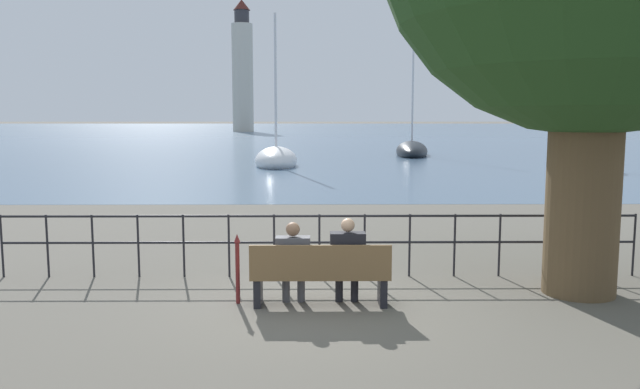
{
  "coord_description": "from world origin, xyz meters",
  "views": [
    {
      "loc": [
        -0.08,
        -8.56,
        2.62
      ],
      "look_at": [
        0.0,
        0.5,
        1.51
      ],
      "focal_mm": 35.0,
      "sensor_mm": 36.0,
      "label": 1
    }
  ],
  "objects_px": {
    "seated_person_left": "(293,259)",
    "sailboat_2": "(584,164)",
    "harbor_lighthouse": "(243,71)",
    "sailboat_1": "(412,151)",
    "sailboat_0": "(276,160)",
    "seated_person_right": "(348,257)",
    "park_bench": "(320,276)",
    "closed_umbrella": "(238,265)"
  },
  "relations": [
    {
      "from": "seated_person_right",
      "to": "sailboat_0",
      "type": "bearing_deg",
      "value": 95.69
    },
    {
      "from": "closed_umbrella",
      "to": "sailboat_0",
      "type": "distance_m",
      "value": 25.73
    },
    {
      "from": "closed_umbrella",
      "to": "sailboat_2",
      "type": "distance_m",
      "value": 28.23
    },
    {
      "from": "seated_person_left",
      "to": "harbor_lighthouse",
      "type": "distance_m",
      "value": 116.97
    },
    {
      "from": "sailboat_1",
      "to": "harbor_lighthouse",
      "type": "xyz_separation_m",
      "value": [
        -21.04,
        79.49,
        11.52
      ]
    },
    {
      "from": "sailboat_1",
      "to": "sailboat_2",
      "type": "distance_m",
      "value": 14.2
    },
    {
      "from": "seated_person_left",
      "to": "sailboat_0",
      "type": "distance_m",
      "value": 25.84
    },
    {
      "from": "sailboat_0",
      "to": "seated_person_right",
      "type": "bearing_deg",
      "value": -85.58
    },
    {
      "from": "sailboat_2",
      "to": "seated_person_left",
      "type": "bearing_deg",
      "value": -119.83
    },
    {
      "from": "sailboat_2",
      "to": "harbor_lighthouse",
      "type": "height_order",
      "value": "harbor_lighthouse"
    },
    {
      "from": "seated_person_right",
      "to": "sailboat_2",
      "type": "xyz_separation_m",
      "value": [
        13.66,
        23.84,
        -0.43
      ]
    },
    {
      "from": "seated_person_right",
      "to": "harbor_lighthouse",
      "type": "relative_size",
      "value": 0.05
    },
    {
      "from": "sailboat_2",
      "to": "sailboat_1",
      "type": "bearing_deg",
      "value": 121.45
    },
    {
      "from": "sailboat_0",
      "to": "sailboat_2",
      "type": "bearing_deg",
      "value": -8.08
    },
    {
      "from": "sailboat_1",
      "to": "harbor_lighthouse",
      "type": "distance_m",
      "value": 83.03
    },
    {
      "from": "seated_person_left",
      "to": "sailboat_1",
      "type": "height_order",
      "value": "sailboat_1"
    },
    {
      "from": "sailboat_1",
      "to": "harbor_lighthouse",
      "type": "height_order",
      "value": "harbor_lighthouse"
    },
    {
      "from": "seated_person_left",
      "to": "harbor_lighthouse",
      "type": "bearing_deg",
      "value": 96.77
    },
    {
      "from": "seated_person_left",
      "to": "sailboat_2",
      "type": "relative_size",
      "value": 0.15
    },
    {
      "from": "park_bench",
      "to": "harbor_lighthouse",
      "type": "relative_size",
      "value": 0.08
    },
    {
      "from": "seated_person_left",
      "to": "sailboat_1",
      "type": "xyz_separation_m",
      "value": [
        7.3,
        36.13,
        -0.33
      ]
    },
    {
      "from": "park_bench",
      "to": "seated_person_left",
      "type": "relative_size",
      "value": 1.65
    },
    {
      "from": "sailboat_2",
      "to": "park_bench",
      "type": "bearing_deg",
      "value": -119.07
    },
    {
      "from": "seated_person_left",
      "to": "harbor_lighthouse",
      "type": "height_order",
      "value": "harbor_lighthouse"
    },
    {
      "from": "seated_person_right",
      "to": "sailboat_2",
      "type": "bearing_deg",
      "value": 60.19
    },
    {
      "from": "park_bench",
      "to": "sailboat_1",
      "type": "xyz_separation_m",
      "value": [
        6.92,
        36.21,
        -0.11
      ]
    },
    {
      "from": "sailboat_0",
      "to": "sailboat_2",
      "type": "xyz_separation_m",
      "value": [
        16.23,
        -1.94,
        -0.09
      ]
    },
    {
      "from": "seated_person_right",
      "to": "closed_umbrella",
      "type": "height_order",
      "value": "seated_person_right"
    },
    {
      "from": "sailboat_0",
      "to": "sailboat_1",
      "type": "relative_size",
      "value": 0.8
    },
    {
      "from": "closed_umbrella",
      "to": "harbor_lighthouse",
      "type": "distance_m",
      "value": 116.83
    },
    {
      "from": "park_bench",
      "to": "sailboat_0",
      "type": "height_order",
      "value": "sailboat_0"
    },
    {
      "from": "seated_person_left",
      "to": "sailboat_2",
      "type": "height_order",
      "value": "sailboat_2"
    },
    {
      "from": "sailboat_0",
      "to": "sailboat_2",
      "type": "relative_size",
      "value": 1.13
    },
    {
      "from": "seated_person_left",
      "to": "sailboat_1",
      "type": "bearing_deg",
      "value": 78.57
    },
    {
      "from": "sailboat_0",
      "to": "sailboat_1",
      "type": "bearing_deg",
      "value": 47.39
    },
    {
      "from": "seated_person_left",
      "to": "sailboat_0",
      "type": "relative_size",
      "value": 0.14
    },
    {
      "from": "seated_person_right",
      "to": "sailboat_0",
      "type": "relative_size",
      "value": 0.14
    },
    {
      "from": "seated_person_left",
      "to": "harbor_lighthouse",
      "type": "xyz_separation_m",
      "value": [
        -13.73,
        115.62,
        11.19
      ]
    },
    {
      "from": "closed_umbrella",
      "to": "sailboat_0",
      "type": "xyz_separation_m",
      "value": [
        -1.01,
        25.71,
        -0.22
      ]
    },
    {
      "from": "sailboat_0",
      "to": "harbor_lighthouse",
      "type": "relative_size",
      "value": 0.34
    },
    {
      "from": "seated_person_left",
      "to": "seated_person_right",
      "type": "xyz_separation_m",
      "value": [
        0.77,
        -0.0,
        0.03
      ]
    },
    {
      "from": "park_bench",
      "to": "seated_person_right",
      "type": "relative_size",
      "value": 1.57
    }
  ]
}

